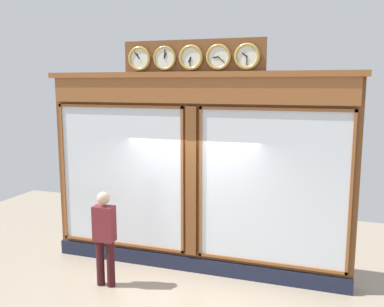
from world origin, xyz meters
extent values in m
cube|color=brown|center=(0.00, -0.15, 1.81)|extent=(5.71, 0.30, 3.61)
cube|color=#191E33|center=(0.00, 0.02, 0.14)|extent=(5.71, 0.08, 0.28)
cube|color=brown|center=(0.00, 0.04, 3.39)|extent=(5.60, 0.08, 0.45)
cube|color=brown|center=(0.00, 0.02, 3.66)|extent=(5.83, 0.20, 0.10)
cube|color=silver|center=(-1.45, 0.01, 1.73)|extent=(2.51, 0.02, 2.66)
cube|color=brown|center=(-1.45, 0.04, 3.09)|extent=(2.61, 0.04, 0.05)
cube|color=brown|center=(-1.45, 0.04, 0.37)|extent=(2.61, 0.04, 0.05)
cube|color=brown|center=(-2.73, 0.04, 1.73)|extent=(0.05, 0.04, 2.76)
cube|color=brown|center=(-0.18, 0.04, 1.73)|extent=(0.05, 0.04, 2.76)
cube|color=silver|center=(1.45, 0.01, 1.73)|extent=(2.51, 0.02, 2.66)
cube|color=brown|center=(1.45, 0.04, 3.09)|extent=(2.61, 0.04, 0.05)
cube|color=brown|center=(1.45, 0.04, 0.37)|extent=(2.61, 0.04, 0.05)
cube|color=brown|center=(2.73, 0.04, 1.73)|extent=(0.05, 0.04, 2.76)
cube|color=brown|center=(0.18, 0.04, 1.73)|extent=(0.05, 0.04, 2.76)
cube|color=brown|center=(0.00, 0.03, 1.73)|extent=(0.20, 0.10, 2.76)
cube|color=brown|center=(0.00, -0.02, 3.95)|extent=(2.59, 0.06, 0.62)
cylinder|color=silver|center=(-0.98, 0.06, 3.95)|extent=(0.35, 0.02, 0.35)
torus|color=#B79347|center=(-0.98, 0.06, 3.95)|extent=(0.44, 0.06, 0.44)
cube|color=black|center=(-0.94, 0.07, 3.98)|extent=(0.09, 0.01, 0.07)
cube|color=black|center=(-0.98, 0.07, 3.88)|extent=(0.01, 0.01, 0.15)
sphere|color=black|center=(-0.98, 0.08, 3.95)|extent=(0.02, 0.02, 0.02)
cylinder|color=silver|center=(-0.49, 0.06, 3.95)|extent=(0.35, 0.02, 0.35)
torus|color=#B79347|center=(-0.49, 0.06, 3.95)|extent=(0.43, 0.05, 0.43)
cube|color=black|center=(-0.45, 0.07, 3.95)|extent=(0.10, 0.01, 0.03)
cube|color=black|center=(-0.55, 0.07, 3.91)|extent=(0.12, 0.01, 0.11)
sphere|color=black|center=(-0.49, 0.08, 3.95)|extent=(0.02, 0.02, 0.02)
cylinder|color=silver|center=(0.00, 0.06, 3.95)|extent=(0.35, 0.02, 0.35)
torus|color=#B79347|center=(0.00, 0.06, 3.95)|extent=(0.44, 0.06, 0.44)
cube|color=black|center=(0.02, 0.07, 3.91)|extent=(0.06, 0.01, 0.09)
cube|color=black|center=(0.01, 0.07, 3.88)|extent=(0.03, 0.01, 0.15)
sphere|color=black|center=(0.00, 0.08, 3.95)|extent=(0.02, 0.02, 0.02)
cylinder|color=silver|center=(0.49, 0.06, 3.95)|extent=(0.35, 0.02, 0.35)
torus|color=#B79347|center=(0.49, 0.06, 3.95)|extent=(0.42, 0.04, 0.42)
cube|color=black|center=(0.47, 0.07, 4.00)|extent=(0.05, 0.01, 0.09)
cube|color=black|center=(0.49, 0.07, 4.03)|extent=(0.02, 0.01, 0.15)
sphere|color=black|center=(0.49, 0.08, 3.95)|extent=(0.02, 0.02, 0.02)
cylinder|color=silver|center=(0.98, 0.06, 3.95)|extent=(0.35, 0.02, 0.35)
torus|color=#B79347|center=(0.98, 0.06, 3.95)|extent=(0.43, 0.06, 0.43)
cube|color=black|center=(1.01, 0.07, 4.00)|extent=(0.06, 0.01, 0.09)
cube|color=black|center=(1.03, 0.07, 4.01)|extent=(0.10, 0.01, 0.13)
sphere|color=black|center=(0.98, 0.08, 3.95)|extent=(0.02, 0.02, 0.02)
cylinder|color=#3A1316|center=(1.35, 1.03, 0.41)|extent=(0.14, 0.14, 0.82)
cylinder|color=#3A1316|center=(1.15, 1.03, 0.41)|extent=(0.14, 0.14, 0.82)
cube|color=maroon|center=(1.25, 1.03, 1.13)|extent=(0.37, 0.24, 0.62)
sphere|color=tan|center=(1.25, 1.03, 1.58)|extent=(0.22, 0.22, 0.22)
camera|label=1|loc=(-2.44, 7.21, 3.50)|focal=39.94mm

